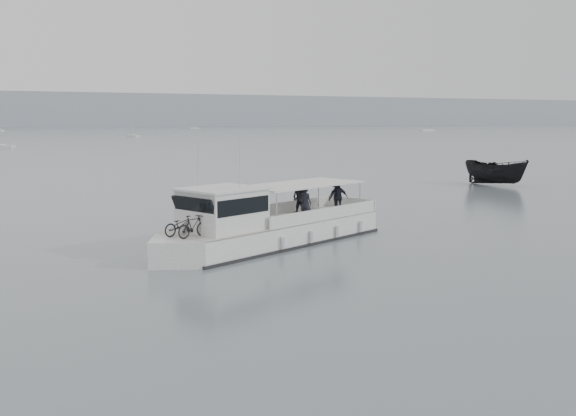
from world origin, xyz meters
name	(u,v)px	position (x,y,z in m)	size (l,w,h in m)	color
ground	(291,228)	(0.00, 0.00, 0.00)	(1400.00, 1400.00, 0.00)	slate
headland	(15,110)	(0.00, 560.00, 14.00)	(1400.00, 90.00, 28.00)	#939EA8
tour_boat	(261,227)	(-3.33, -4.02, 0.89)	(12.44, 7.50, 5.41)	white
dark_motorboat	(496,172)	(25.22, 12.86, 1.15)	(2.24, 5.96, 2.30)	black
moored_fleet	(1,136)	(-13.00, 198.90, 0.36)	(404.46, 328.92, 10.63)	white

